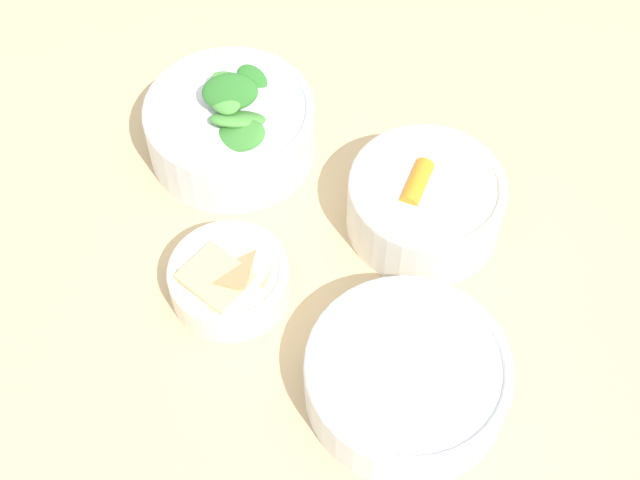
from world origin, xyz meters
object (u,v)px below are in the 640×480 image
(bowl_greens, at_px, (231,125))
(bowl_cookies, at_px, (229,278))
(bowl_carrots, at_px, (425,202))
(bowl_beans_hotdog, at_px, (407,378))

(bowl_greens, relative_size, bowl_cookies, 1.55)
(bowl_cookies, bearing_deg, bowl_carrots, 112.00)
(bowl_carrots, xyz_separation_m, bowl_greens, (-0.10, -0.20, 0.00))
(bowl_carrots, distance_m, bowl_cookies, 0.21)
(bowl_greens, xyz_separation_m, bowl_cookies, (0.18, 0.00, -0.01))
(bowl_greens, relative_size, bowl_beans_hotdog, 0.98)
(bowl_cookies, bearing_deg, bowl_greens, -178.61)
(bowl_greens, bearing_deg, bowl_beans_hotdog, 29.77)
(bowl_carrots, xyz_separation_m, bowl_cookies, (0.08, -0.19, -0.01))
(bowl_carrots, bearing_deg, bowl_greens, -117.86)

